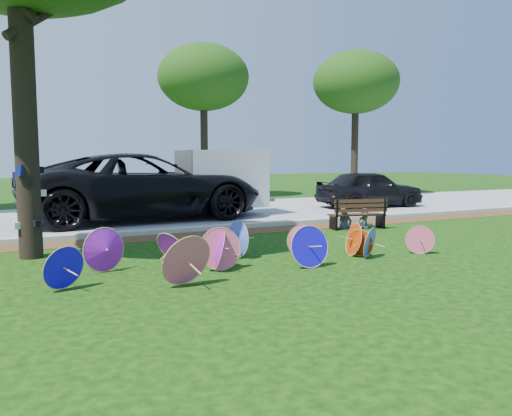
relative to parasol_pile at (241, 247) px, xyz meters
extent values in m
plane|color=black|center=(0.45, -0.67, -0.36)|extent=(90.00, 90.00, 0.00)
cube|color=#472D16|center=(0.45, 3.83, -0.35)|extent=(90.00, 1.00, 0.01)
cube|color=#B7B5AD|center=(0.45, 4.53, -0.30)|extent=(90.00, 0.30, 0.12)
cube|color=gray|center=(0.45, 8.68, -0.35)|extent=(90.00, 8.00, 0.01)
cylinder|color=black|center=(-3.36, 2.54, 2.45)|extent=(0.44, 0.44, 5.62)
cone|color=purple|center=(-2.26, 0.62, 0.03)|extent=(0.78, 0.41, 0.78)
cone|color=#C63307|center=(2.54, -0.17, -0.08)|extent=(0.38, 0.57, 0.57)
cone|color=#DA4C73|center=(3.79, -0.46, -0.07)|extent=(0.56, 0.43, 0.59)
cone|color=#4662DC|center=(2.57, -0.33, -0.05)|extent=(0.64, 0.51, 0.63)
cone|color=purple|center=(-0.48, -0.02, -0.01)|extent=(0.45, 0.74, 0.69)
cone|color=#C63307|center=(2.50, -0.05, -0.03)|extent=(0.38, 0.70, 0.67)
cone|color=#1409EB|center=(1.08, -0.54, 0.02)|extent=(0.77, 0.26, 0.77)
cone|color=purple|center=(-1.03, 0.70, -0.01)|extent=(0.71, 0.82, 0.66)
cone|color=#DA4C73|center=(-0.20, 0.56, -0.04)|extent=(0.65, 0.18, 0.64)
cone|color=#DA4C73|center=(-0.42, -0.03, 0.02)|extent=(0.77, 0.26, 0.77)
cone|color=#DA4C73|center=(-1.32, -0.83, 0.07)|extent=(0.92, 0.59, 0.84)
cone|color=#1409EB|center=(-3.02, -0.26, -0.02)|extent=(0.71, 0.51, 0.69)
cone|color=#DA4C73|center=(1.45, 0.22, -0.03)|extent=(0.65, 0.33, 0.65)
cone|color=#4662DC|center=(0.27, 0.82, 0.01)|extent=(0.25, 0.75, 0.74)
imported|color=black|center=(0.06, 7.58, 0.68)|extent=(7.63, 3.79, 2.08)
imported|color=black|center=(9.00, 7.66, 0.37)|extent=(4.39, 2.06, 1.45)
cube|color=silver|center=(2.71, 7.57, 0.89)|extent=(2.73, 1.76, 2.49)
imported|color=#323645|center=(4.50, 3.07, 0.26)|extent=(0.46, 0.32, 1.23)
imported|color=silver|center=(5.20, 3.07, 0.16)|extent=(0.53, 0.42, 1.04)
cylinder|color=black|center=(4.82, 15.11, 2.14)|extent=(0.36, 0.36, 5.00)
ellipsoid|color=#14360C|center=(4.82, 15.11, 5.44)|extent=(4.40, 4.40, 3.20)
cylinder|color=black|center=(12.39, 13.17, 2.14)|extent=(0.36, 0.36, 5.00)
ellipsoid|color=#14360C|center=(12.39, 13.17, 5.44)|extent=(4.40, 4.40, 3.20)
camera|label=1|loc=(-3.60, -8.05, 1.60)|focal=35.00mm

